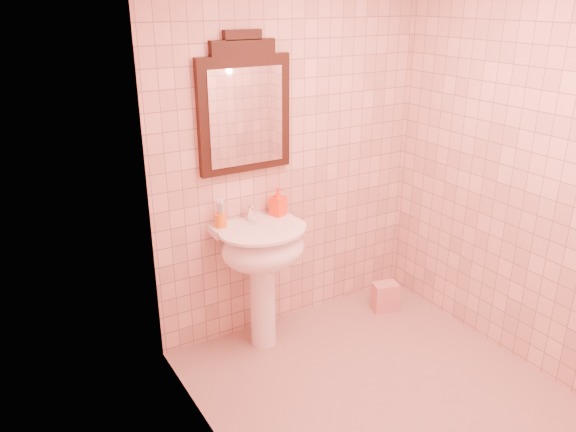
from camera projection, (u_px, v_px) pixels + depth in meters
floor at (386, 397)px, 3.36m from camera, size 2.20×2.20×0.00m
back_wall at (291, 153)px, 3.77m from camera, size 2.00×0.02×2.50m
pedestal_sink at (263, 256)px, 3.64m from camera, size 0.58×0.58×0.86m
faucet at (252, 213)px, 3.65m from camera, size 0.04×0.16×0.11m
mirror at (245, 108)px, 3.46m from camera, size 0.62×0.06×0.86m
toothbrush_cup at (221, 220)px, 3.56m from camera, size 0.07×0.07×0.16m
soap_dispenser at (278, 202)px, 3.73m from camera, size 0.11×0.12×0.19m
towel at (385, 297)px, 4.25m from camera, size 0.21×0.16×0.22m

